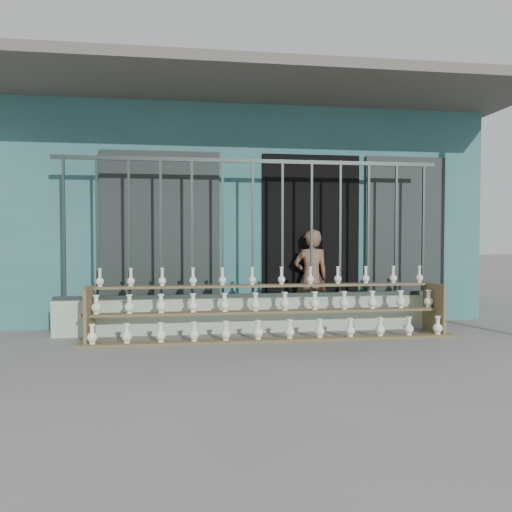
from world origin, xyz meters
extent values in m
plane|color=slate|center=(0.00, 0.00, 0.00)|extent=(60.00, 60.00, 0.00)
cube|color=#316869|center=(0.00, 4.30, 1.60)|extent=(7.00, 5.00, 3.20)
cube|color=black|center=(0.90, 1.82, 1.20)|extent=(1.40, 0.12, 2.40)
cube|color=black|center=(-1.20, 1.78, 1.20)|extent=(1.60, 0.08, 2.40)
cube|color=black|center=(2.30, 1.78, 1.20)|extent=(1.20, 0.08, 2.40)
cube|color=#59544C|center=(0.00, 1.20, 3.15)|extent=(7.40, 2.00, 0.12)
cube|color=#AEC6AA|center=(0.00, 1.30, 0.23)|extent=(5.00, 0.20, 0.45)
cube|color=#283330|center=(-2.35, 1.30, 1.35)|extent=(0.03, 0.03, 1.80)
cube|color=#283330|center=(-1.96, 1.30, 1.35)|extent=(0.03, 0.03, 1.80)
cube|color=#283330|center=(-1.57, 1.30, 1.35)|extent=(0.03, 0.03, 1.80)
cube|color=#283330|center=(-1.18, 1.30, 1.35)|extent=(0.03, 0.03, 1.80)
cube|color=#283330|center=(-0.78, 1.30, 1.35)|extent=(0.03, 0.03, 1.80)
cube|color=#283330|center=(-0.39, 1.30, 1.35)|extent=(0.03, 0.03, 1.80)
cube|color=#283330|center=(0.00, 1.30, 1.35)|extent=(0.03, 0.03, 1.80)
cube|color=#283330|center=(0.39, 1.30, 1.35)|extent=(0.03, 0.03, 1.80)
cube|color=#283330|center=(0.78, 1.30, 1.35)|extent=(0.03, 0.03, 1.80)
cube|color=#283330|center=(1.17, 1.30, 1.35)|extent=(0.03, 0.03, 1.80)
cube|color=#283330|center=(1.57, 1.30, 1.35)|extent=(0.03, 0.03, 1.80)
cube|color=#283330|center=(1.96, 1.30, 1.35)|extent=(0.03, 0.03, 1.80)
cube|color=#283330|center=(2.35, 1.30, 1.35)|extent=(0.03, 0.03, 1.80)
cube|color=#283330|center=(0.00, 1.30, 2.22)|extent=(5.00, 0.04, 0.05)
cube|color=#283330|center=(0.00, 1.30, 0.47)|extent=(5.00, 0.04, 0.05)
cube|color=brown|center=(0.16, 0.65, 0.01)|extent=(4.50, 0.18, 0.03)
cube|color=brown|center=(0.16, 0.90, 0.32)|extent=(4.50, 0.18, 0.03)
cube|color=brown|center=(0.16, 1.15, 0.61)|extent=(4.50, 0.18, 0.03)
cube|color=brown|center=(-1.99, 0.90, 0.32)|extent=(0.04, 0.55, 0.64)
cube|color=brown|center=(2.31, 0.90, 0.32)|extent=(0.04, 0.55, 0.64)
imported|color=brown|center=(0.86, 1.61, 0.67)|extent=(0.49, 0.33, 1.34)
camera|label=1|loc=(-0.87, -5.13, 1.22)|focal=35.00mm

